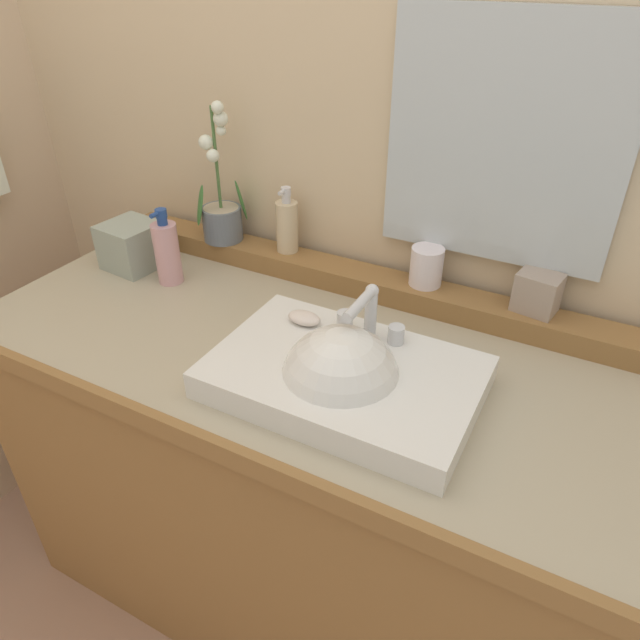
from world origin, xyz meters
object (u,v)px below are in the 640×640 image
at_px(trinket_box, 537,293).
at_px(tissue_box, 132,245).
at_px(soap_bar, 304,318).
at_px(potted_plant, 222,209).
at_px(soap_dispenser, 287,225).
at_px(tumbler_cup, 426,266).
at_px(sink_basin, 342,381).
at_px(lotion_bottle, 167,252).

xyz_separation_m(trinket_box, tissue_box, (-0.97, -0.18, -0.04)).
bearing_deg(soap_bar, potted_plant, 146.14).
xyz_separation_m(soap_dispenser, tumbler_cup, (0.37, -0.00, -0.02)).
height_order(trinket_box, tissue_box, trinket_box).
bearing_deg(trinket_box, potted_plant, -169.16).
bearing_deg(soap_dispenser, soap_bar, -53.68).
bearing_deg(potted_plant, trinket_box, 1.42).
bearing_deg(soap_bar, tissue_box, 169.39).
height_order(sink_basin, soap_dispenser, soap_dispenser).
bearing_deg(potted_plant, lotion_bottle, -102.22).
bearing_deg(soap_dispenser, trinket_box, -0.09).
bearing_deg(potted_plant, soap_dispenser, 6.42).
bearing_deg(tumbler_cup, soap_dispenser, 179.69).
relative_size(sink_basin, soap_dispenser, 2.95).
relative_size(sink_basin, tissue_box, 3.77).
bearing_deg(soap_dispenser, tumbler_cup, -0.31).
bearing_deg(potted_plant, tumbler_cup, 1.94).
distance_m(sink_basin, soap_bar, 0.17).
bearing_deg(tumbler_cup, trinket_box, 0.25).
bearing_deg(soap_dispenser, lotion_bottle, -138.25).
height_order(potted_plant, tissue_box, potted_plant).
height_order(soap_bar, lotion_bottle, lotion_bottle).
relative_size(sink_basin, potted_plant, 1.39).
bearing_deg(lotion_bottle, soap_bar, -11.25).
height_order(soap_bar, potted_plant, potted_plant).
height_order(soap_dispenser, trinket_box, soap_dispenser).
bearing_deg(trinket_box, lotion_bottle, -157.27).
relative_size(soap_bar, tissue_box, 0.54).
distance_m(soap_bar, soap_dispenser, 0.35).
distance_m(tumbler_cup, tissue_box, 0.75).
distance_m(potted_plant, tumbler_cup, 0.55).
bearing_deg(tissue_box, trinket_box, 10.30).
bearing_deg(tissue_box, potted_plant, 41.68).
height_order(trinket_box, lotion_bottle, lotion_bottle).
relative_size(trinket_box, lotion_bottle, 0.45).
xyz_separation_m(soap_bar, tissue_box, (-0.57, 0.11, -0.01)).
height_order(sink_basin, lotion_bottle, lotion_bottle).
height_order(soap_bar, tissue_box, tissue_box).
bearing_deg(trinket_box, soap_dispenser, -170.67).
distance_m(sink_basin, soap_dispenser, 0.52).
distance_m(trinket_box, lotion_bottle, 0.85).
xyz_separation_m(sink_basin, tissue_box, (-0.70, 0.20, 0.03)).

